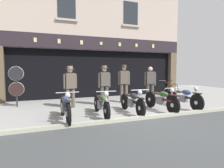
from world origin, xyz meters
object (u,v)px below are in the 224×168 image
Objects in this scene: motorcycle_center_right at (161,99)px; assistant_far_right at (150,83)px; salesman_left at (70,85)px; advert_board_near at (138,68)px; leaning_bicycle at (169,89)px; motorcycle_left at (65,106)px; motorcycle_center at (132,102)px; motorcycle_right at (184,97)px; tyre_sign_pole at (16,82)px; shopkeeper_center at (104,83)px; salesman_right at (124,82)px; motorcycle_center_left at (101,103)px.

assistant_far_right is (0.57, 1.63, 0.50)m from motorcycle_center_right.
salesman_left is (-3.06, 1.80, 0.51)m from motorcycle_center_right.
advert_board_near reaches higher than motorcycle_center_right.
leaning_bicycle is at bearing -174.26° from salesman_left.
assistant_far_right reaches higher than motorcycle_left.
motorcycle_right reaches higher than motorcycle_center.
motorcycle_right is 3.84m from leaning_bicycle.
tyre_sign_pole is 8.17m from leaning_bicycle.
tyre_sign_pole is at bearing -0.22° from assistant_far_right.
advert_board_near is at bearing -117.82° from motorcycle_center.
leaning_bicycle is (4.25, 3.38, -0.04)m from motorcycle_center.
advert_board_near reaches higher than shopkeeper_center.
salesman_right is 4.61m from tyre_sign_pole.
leaning_bicycle is (5.38, 3.34, -0.04)m from motorcycle_center_left.
salesman_right reaches higher than motorcycle_center_right.
salesman_left is (-4.21, 1.71, 0.51)m from motorcycle_right.
motorcycle_center_left is at bearing -172.43° from motorcycle_left.
tyre_sign_pole is 1.76× the size of advert_board_near.
assistant_far_right is (2.90, 1.55, 0.51)m from motorcycle_center_left.
motorcycle_center is at bearing 127.51° from salesman_left.
assistant_far_right reaches higher than motorcycle_center.
salesman_left is 1.44m from shopkeeper_center.
assistant_far_right is at bearing -134.33° from motorcycle_center.
motorcycle_center_left is 1.15× the size of salesman_right.
motorcycle_right is (1.15, 0.10, 0.00)m from motorcycle_center_right.
salesman_left is at bearing -27.83° from tyre_sign_pole.
shopkeeper_center is at bearing -48.46° from motorcycle_center_right.
motorcycle_left is 3.77m from salesman_right.
motorcycle_center is 2.28m from salesman_right.
salesman_left reaches higher than leaning_bicycle.
motorcycle_center_left is 3.96m from tyre_sign_pole.
motorcycle_center_right is 1.21× the size of assistant_far_right.
shopkeeper_center reaches higher than motorcycle_right.
tyre_sign_pole is 1.00× the size of leaning_bicycle.
tyre_sign_pole reaches higher than motorcycle_right.
salesman_right is 1.03× the size of tyre_sign_pole.
leaning_bicycle is at bearing -137.63° from motorcycle_center.
salesman_right reaches higher than leaning_bicycle.
shopkeeper_center is (1.44, -0.00, 0.02)m from salesman_left.
leaning_bicycle is (1.90, 3.33, -0.05)m from motorcycle_right.
motorcycle_right is at bearing 139.70° from salesman_right.
advert_board_near is (6.62, 1.62, 0.63)m from tyre_sign_pole.
shopkeeper_center is 4.98m from leaning_bicycle.
motorcycle_center_right is 1.18× the size of shopkeeper_center.
advert_board_near is (2.06, 2.34, 0.68)m from salesman_right.
leaning_bicycle is at bearing -131.90° from assistant_far_right.
salesman_right is 1.03× the size of leaning_bicycle.
salesman_right reaches higher than motorcycle_center_left.
advert_board_near is at bearing -158.87° from salesman_left.
salesman_right is (1.10, 0.35, 0.02)m from shopkeeper_center.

